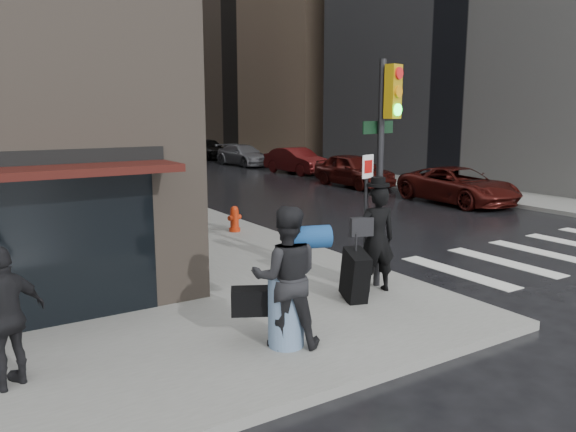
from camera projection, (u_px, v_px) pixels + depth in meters
name	position (u px, v px, depth m)	size (l,w,h in m)	color
ground	(364.00, 316.00, 9.72)	(140.00, 140.00, 0.00)	black
sidewalk_left	(59.00, 172.00, 32.12)	(4.00, 50.00, 0.15)	slate
sidewalk_right	(263.00, 161.00, 39.23)	(3.00, 50.00, 0.15)	slate
crosswalk	(563.00, 249.00, 14.50)	(8.50, 3.00, 0.01)	silver
bldg_right_far	(225.00, 38.00, 69.27)	(22.00, 20.00, 25.00)	slate
bldg_distant	(23.00, 16.00, 74.71)	(40.00, 12.00, 32.00)	slate
man_overcoat	(372.00, 245.00, 10.37)	(1.41, 1.03, 2.20)	black
man_jeans	(285.00, 277.00, 7.98)	(1.39, 1.27, 2.06)	black
man_greycoat	(6.00, 317.00, 6.80)	(1.13, 0.87, 1.78)	black
traffic_light	(384.00, 143.00, 10.39)	(1.04, 0.60, 4.29)	black
fire_hydrant	(235.00, 220.00, 15.88)	(0.42, 0.32, 0.73)	#AA250A
parked_car_0	(458.00, 185.00, 21.64)	(2.30, 4.98, 1.38)	#40100C
parked_car_1	(354.00, 170.00, 26.55)	(1.83, 4.56, 1.55)	#3E0F0C
parked_car_2	(297.00, 161.00, 32.02)	(1.56, 4.46, 1.47)	#420D0D
parked_car_3	(243.00, 155.00, 36.98)	(1.91, 4.69, 1.36)	#535358
parked_car_4	(208.00, 149.00, 42.12)	(1.83, 4.54, 1.55)	black
parked_car_5	(169.00, 144.00, 46.76)	(1.76, 5.05, 1.66)	#535358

